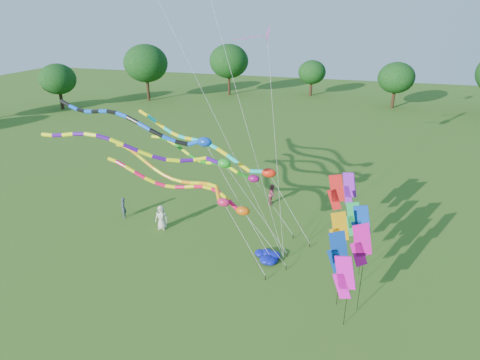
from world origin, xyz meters
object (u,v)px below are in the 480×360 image
(blue_nylon_heap, at_px, (268,259))
(tube_kite_orange, at_px, (180,178))
(person_c, at_px, (272,194))
(person_a, at_px, (161,217))
(tube_kite_red, at_px, (193,191))
(person_b, at_px, (123,208))

(blue_nylon_heap, bearing_deg, tube_kite_orange, 171.67)
(person_c, bearing_deg, blue_nylon_heap, -167.40)
(person_a, bearing_deg, blue_nylon_heap, -21.51)
(tube_kite_red, relative_size, blue_nylon_heap, 7.37)
(tube_kite_red, bearing_deg, blue_nylon_heap, 2.32)
(person_b, bearing_deg, person_c, 86.69)
(person_b, bearing_deg, blue_nylon_heap, 45.93)
(blue_nylon_heap, bearing_deg, person_c, 100.69)
(person_a, height_order, person_b, person_a)
(tube_kite_red, bearing_deg, person_a, 169.17)
(tube_kite_red, height_order, person_a, tube_kite_red)
(tube_kite_orange, height_order, person_c, tube_kite_orange)
(tube_kite_orange, distance_m, person_c, 9.48)
(person_c, bearing_deg, tube_kite_orange, 149.38)
(tube_kite_red, bearing_deg, person_b, 174.07)
(person_a, relative_size, person_b, 1.13)
(tube_kite_orange, bearing_deg, blue_nylon_heap, 14.98)
(person_a, xyz_separation_m, person_c, (6.79, 6.31, -0.07))
(tube_kite_orange, relative_size, blue_nylon_heap, 7.14)
(blue_nylon_heap, bearing_deg, tube_kite_red, 172.10)
(blue_nylon_heap, relative_size, person_a, 0.94)
(blue_nylon_heap, relative_size, person_b, 1.06)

